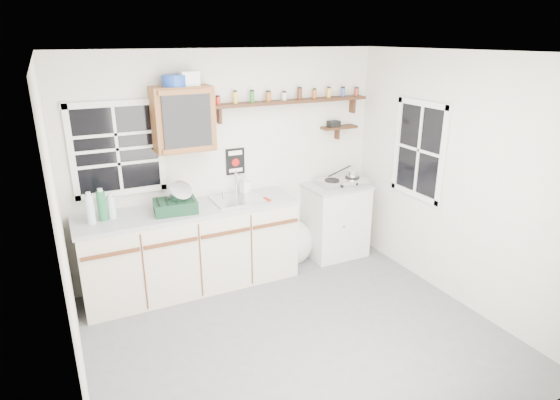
# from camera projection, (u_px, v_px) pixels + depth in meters

# --- Properties ---
(room) EXTENTS (3.64, 3.24, 2.54)m
(room) POSITION_uv_depth(u_px,v_px,m) (298.00, 208.00, 3.92)
(room) COLOR #565659
(room) RESTS_ON ground
(main_cabinet) EXTENTS (2.31, 0.63, 0.92)m
(main_cabinet) POSITION_uv_depth(u_px,v_px,m) (192.00, 248.00, 5.04)
(main_cabinet) COLOR beige
(main_cabinet) RESTS_ON floor
(right_cabinet) EXTENTS (0.73, 0.57, 0.91)m
(right_cabinet) POSITION_uv_depth(u_px,v_px,m) (335.00, 220.00, 5.82)
(right_cabinet) COLOR silver
(right_cabinet) RESTS_ON floor
(sink) EXTENTS (0.52, 0.44, 0.29)m
(sink) POSITION_uv_depth(u_px,v_px,m) (237.00, 199.00, 5.11)
(sink) COLOR silver
(sink) RESTS_ON main_cabinet
(upper_cabinet) EXTENTS (0.60, 0.32, 0.65)m
(upper_cabinet) POSITION_uv_depth(u_px,v_px,m) (183.00, 119.00, 4.72)
(upper_cabinet) COLOR brown
(upper_cabinet) RESTS_ON wall_back
(upper_cabinet_clutter) EXTENTS (0.36, 0.24, 0.14)m
(upper_cabinet_clutter) POSITION_uv_depth(u_px,v_px,m) (180.00, 80.00, 4.59)
(upper_cabinet_clutter) COLOR #183D9F
(upper_cabinet_clutter) RESTS_ON upper_cabinet
(spice_shelf) EXTENTS (1.91, 0.18, 0.35)m
(spice_shelf) POSITION_uv_depth(u_px,v_px,m) (292.00, 101.00, 5.28)
(spice_shelf) COLOR black
(spice_shelf) RESTS_ON wall_back
(secondary_shelf) EXTENTS (0.45, 0.16, 0.24)m
(secondary_shelf) POSITION_uv_depth(u_px,v_px,m) (337.00, 127.00, 5.67)
(secondary_shelf) COLOR black
(secondary_shelf) RESTS_ON wall_back
(warning_sign) EXTENTS (0.22, 0.02, 0.30)m
(warning_sign) POSITION_uv_depth(u_px,v_px,m) (235.00, 161.00, 5.27)
(warning_sign) COLOR black
(warning_sign) RESTS_ON wall_back
(window_back) EXTENTS (0.93, 0.03, 0.98)m
(window_back) POSITION_uv_depth(u_px,v_px,m) (117.00, 149.00, 4.66)
(window_back) COLOR black
(window_back) RESTS_ON wall_back
(window_right) EXTENTS (0.03, 0.78, 1.08)m
(window_right) POSITION_uv_depth(u_px,v_px,m) (419.00, 150.00, 5.06)
(window_right) COLOR black
(window_right) RESTS_ON wall_back
(water_bottles) EXTENTS (0.27, 0.14, 0.32)m
(water_bottles) POSITION_uv_depth(u_px,v_px,m) (101.00, 207.00, 4.50)
(water_bottles) COLOR silver
(water_bottles) RESTS_ON main_cabinet
(dish_rack) EXTENTS (0.45, 0.36, 0.32)m
(dish_rack) POSITION_uv_depth(u_px,v_px,m) (177.00, 202.00, 4.75)
(dish_rack) COLOR #10321E
(dish_rack) RESTS_ON main_cabinet
(soap_bottle) EXTENTS (0.12, 0.12, 0.21)m
(soap_bottle) POSITION_uv_depth(u_px,v_px,m) (245.00, 185.00, 5.30)
(soap_bottle) COLOR silver
(soap_bottle) RESTS_ON main_cabinet
(rag) EXTENTS (0.15, 0.14, 0.02)m
(rag) POSITION_uv_depth(u_px,v_px,m) (263.00, 200.00, 5.08)
(rag) COLOR maroon
(rag) RESTS_ON main_cabinet
(hotplate) EXTENTS (0.61, 0.36, 0.08)m
(hotplate) POSITION_uv_depth(u_px,v_px,m) (342.00, 182.00, 5.67)
(hotplate) COLOR silver
(hotplate) RESTS_ON right_cabinet
(saucepan) EXTENTS (0.35, 0.19, 0.15)m
(saucepan) POSITION_uv_depth(u_px,v_px,m) (352.00, 174.00, 5.70)
(saucepan) COLOR silver
(saucepan) RESTS_ON hotplate
(trash_bag) EXTENTS (0.48, 0.43, 0.55)m
(trash_bag) POSITION_uv_depth(u_px,v_px,m) (291.00, 242.00, 5.72)
(trash_bag) COLOR silver
(trash_bag) RESTS_ON floor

